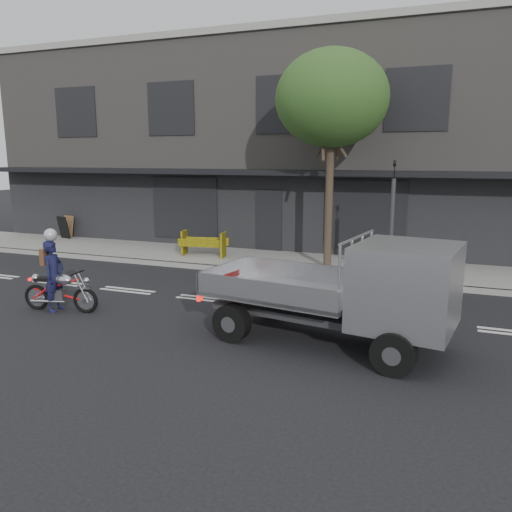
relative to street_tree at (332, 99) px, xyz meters
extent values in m
plane|color=black|center=(-2.20, -4.20, -5.28)|extent=(80.00, 80.00, 0.00)
cube|color=gray|center=(-2.20, 0.50, -5.20)|extent=(32.00, 3.20, 0.15)
cube|color=gray|center=(-2.20, -1.10, -5.20)|extent=(32.00, 0.20, 0.15)
cube|color=slate|center=(-2.20, 7.10, -1.28)|extent=(26.00, 10.00, 8.00)
cylinder|color=#382B21|center=(0.00, 0.00, -3.28)|extent=(0.24, 0.24, 4.00)
ellipsoid|color=#294A1C|center=(0.00, 0.00, 0.02)|extent=(3.40, 3.40, 2.89)
cylinder|color=#2D2D30|center=(2.00, -0.85, -3.78)|extent=(0.12, 0.12, 3.00)
imported|color=black|center=(2.00, -0.85, -2.03)|extent=(0.08, 0.10, 0.50)
torus|color=black|center=(-5.61, -6.41, -4.98)|extent=(0.63, 0.18, 0.62)
torus|color=black|center=(-4.34, -6.21, -4.98)|extent=(0.63, 0.18, 0.62)
cube|color=#2D2D30|center=(-5.02, -6.32, -4.88)|extent=(0.35, 0.26, 0.26)
ellipsoid|color=#B5B4B9|center=(-4.88, -6.29, -4.50)|extent=(0.54, 0.36, 0.25)
cube|color=black|center=(-5.32, -6.36, -4.52)|extent=(0.52, 0.29, 0.08)
cylinder|color=black|center=(-4.50, -6.24, -4.33)|extent=(0.12, 0.55, 0.04)
imported|color=#141437|center=(-5.12, -6.31, -4.44)|extent=(0.49, 0.67, 1.68)
cylinder|color=black|center=(-0.40, -6.69, -4.90)|extent=(0.79, 0.39, 0.76)
cylinder|color=black|center=(-0.14, -5.02, -4.90)|extent=(0.79, 0.39, 0.76)
cylinder|color=black|center=(2.74, -7.18, -4.90)|extent=(0.79, 0.39, 0.76)
cylinder|color=black|center=(3.00, -5.51, -4.90)|extent=(0.79, 0.39, 0.76)
cube|color=#2D2D30|center=(1.30, -6.10, -4.73)|extent=(4.67, 1.69, 0.14)
cube|color=#A8A9AD|center=(2.82, -6.34, -3.93)|extent=(1.95, 2.03, 1.49)
cube|color=black|center=(2.82, -6.34, -3.51)|extent=(1.74, 1.90, 0.55)
cube|color=#A2A2A7|center=(0.46, -5.97, -4.36)|extent=(3.25, 2.38, 0.10)
camera|label=1|loc=(3.36, -15.30, -1.68)|focal=35.00mm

